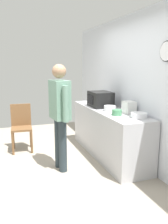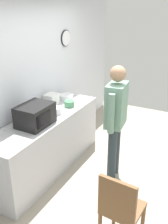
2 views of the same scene
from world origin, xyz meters
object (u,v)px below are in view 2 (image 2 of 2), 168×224
(spoon_utensil, at_px, (19,142))
(wooden_chair, at_px, (120,208))
(person_standing, at_px, (116,116))
(mixing_bowl, at_px, (55,110))
(toaster, at_px, (51,100))
(cereal_bowl, at_px, (66,97))
(salad_bowl, at_px, (69,104))
(microwave, at_px, (35,115))
(fork_utensil, at_px, (10,128))

(spoon_utensil, distance_m, wooden_chair, 1.42)
(person_standing, height_order, wooden_chair, person_standing)
(mixing_bowl, height_order, person_standing, person_standing)
(mixing_bowl, distance_m, toaster, 0.35)
(cereal_bowl, xyz_separation_m, mixing_bowl, (-0.64, -0.20, 0.01))
(toaster, xyz_separation_m, spoon_utensil, (-1.21, -0.35, -0.10))
(mixing_bowl, bearing_deg, spoon_utensil, -173.45)
(person_standing, bearing_deg, wooden_chair, -155.40)
(cereal_bowl, distance_m, toaster, 0.39)
(salad_bowl, bearing_deg, spoon_utensil, -177.09)
(spoon_utensil, bearing_deg, cereal_bowl, 10.89)
(cereal_bowl, xyz_separation_m, person_standing, (-0.52, -1.14, 0.07))
(cereal_bowl, bearing_deg, microwave, -170.74)
(mixing_bowl, distance_m, fork_utensil, 0.77)
(fork_utensil, distance_m, person_standing, 1.48)
(microwave, distance_m, mixing_bowl, 0.48)
(cereal_bowl, bearing_deg, wooden_chair, -134.95)
(microwave, distance_m, fork_utensil, 0.39)
(salad_bowl, bearing_deg, mixing_bowl, 172.98)
(spoon_utensil, bearing_deg, mixing_bowl, 6.55)
(wooden_chair, bearing_deg, fork_utensil, 79.91)
(mixing_bowl, bearing_deg, wooden_chair, -124.94)
(cereal_bowl, relative_size, fork_utensil, 1.51)
(cereal_bowl, height_order, wooden_chair, cereal_bowl)
(toaster, relative_size, wooden_chair, 0.23)
(cereal_bowl, bearing_deg, fork_utensil, 177.02)
(salad_bowl, relative_size, toaster, 0.76)
(cereal_bowl, xyz_separation_m, wooden_chair, (-1.67, -1.67, -0.42))
(toaster, relative_size, spoon_utensil, 1.29)
(microwave, bearing_deg, spoon_utensil, -165.56)
(mixing_bowl, xyz_separation_m, fork_utensil, (-0.72, 0.27, -0.05))
(mixing_bowl, distance_m, person_standing, 0.96)
(salad_bowl, height_order, cereal_bowl, salad_bowl)
(toaster, relative_size, fork_utensil, 1.29)
(fork_utensil, distance_m, wooden_chair, 1.81)
(salad_bowl, height_order, person_standing, person_standing)
(toaster, height_order, person_standing, person_standing)
(person_standing, bearing_deg, cereal_bowl, 65.75)
(salad_bowl, distance_m, fork_utensil, 1.12)
(salad_bowl, relative_size, cereal_bowl, 0.65)
(fork_utensil, bearing_deg, person_standing, -55.21)
(microwave, relative_size, salad_bowl, 3.00)
(microwave, distance_m, cereal_bowl, 1.12)
(person_standing, bearing_deg, spoon_utensil, 142.29)
(spoon_utensil, bearing_deg, wooden_chair, -93.02)
(toaster, xyz_separation_m, fork_utensil, (-0.97, 0.03, -0.10))
(microwave, xyz_separation_m, mixing_bowl, (0.46, -0.02, -0.10))
(fork_utensil, bearing_deg, cereal_bowl, -2.98)
(toaster, distance_m, person_standing, 1.20)
(fork_utensil, height_order, spoon_utensil, same)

